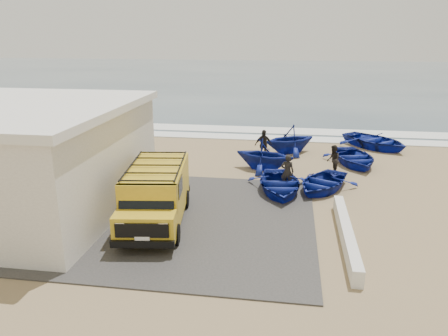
{
  "coord_description": "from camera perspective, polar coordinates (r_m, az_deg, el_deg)",
  "views": [
    {
      "loc": [
        2.91,
        -17.15,
        6.91
      ],
      "look_at": [
        0.12,
        0.99,
        1.2
      ],
      "focal_mm": 35.0,
      "sensor_mm": 36.0,
      "label": 1
    }
  ],
  "objects": [
    {
      "name": "slab",
      "position": [
        17.35,
        -8.51,
        -6.3
      ],
      "size": [
        12.0,
        10.0,
        0.05
      ],
      "primitive_type": "cube",
      "color": "#3E3B39",
      "rests_on": "ground"
    },
    {
      "name": "ground",
      "position": [
        18.72,
        -0.84,
        -4.38
      ],
      "size": [
        160.0,
        160.0,
        0.0
      ],
      "primitive_type": "plane",
      "color": "#937B55"
    },
    {
      "name": "building",
      "position": [
        18.98,
        -24.89,
        1.16
      ],
      "size": [
        8.4,
        9.4,
        4.3
      ],
      "color": "silver",
      "rests_on": "ground"
    },
    {
      "name": "fisherman_front",
      "position": [
        20.16,
        8.28,
        -0.51
      ],
      "size": [
        0.62,
        0.44,
        1.63
      ],
      "primitive_type": "imported",
      "rotation": [
        0.0,
        0.0,
        3.06
      ],
      "color": "black",
      "rests_on": "ground"
    },
    {
      "name": "boat_far_right",
      "position": [
        28.84,
        19.13,
        3.38
      ],
      "size": [
        5.27,
        5.38,
        0.91
      ],
      "primitive_type": "imported",
      "rotation": [
        0.0,
        0.0,
        0.73
      ],
      "color": "navy",
      "rests_on": "ground"
    },
    {
      "name": "boat_near_right",
      "position": [
        20.41,
        12.71,
        -1.83
      ],
      "size": [
        3.91,
        4.37,
        0.75
      ],
      "primitive_type": "imported",
      "rotation": [
        0.0,
        0.0,
        -0.46
      ],
      "color": "navy",
      "rests_on": "ground"
    },
    {
      "name": "surf_wash",
      "position": [
        32.52,
        3.41,
        5.02
      ],
      "size": [
        180.0,
        2.2,
        0.04
      ],
      "primitive_type": "cube",
      "color": "white",
      "rests_on": "ground"
    },
    {
      "name": "fisherman_middle",
      "position": [
        22.67,
        14.07,
        1.02
      ],
      "size": [
        0.6,
        0.76,
        1.52
      ],
      "primitive_type": "imported",
      "rotation": [
        0.0,
        0.0,
        -1.53
      ],
      "color": "black",
      "rests_on": "ground"
    },
    {
      "name": "ocean",
      "position": [
        73.53,
        6.56,
        11.78
      ],
      "size": [
        180.0,
        88.0,
        0.01
      ],
      "primitive_type": "cube",
      "color": "#385166",
      "rests_on": "ground"
    },
    {
      "name": "boat_mid_right",
      "position": [
        24.78,
        16.66,
        1.32
      ],
      "size": [
        3.54,
        4.4,
        0.81
      ],
      "primitive_type": "imported",
      "rotation": [
        0.0,
        0.0,
        0.21
      ],
      "color": "navy",
      "rests_on": "ground"
    },
    {
      "name": "boat_mid_left",
      "position": [
        22.89,
        5.3,
        1.78
      ],
      "size": [
        3.74,
        3.45,
        1.64
      ],
      "primitive_type": "imported",
      "rotation": [
        0.0,
        0.0,
        1.29
      ],
      "color": "navy",
      "rests_on": "ground"
    },
    {
      "name": "boat_far_left",
      "position": [
        26.34,
        8.57,
        3.78
      ],
      "size": [
        4.2,
        4.07,
        1.69
      ],
      "primitive_type": "imported",
      "rotation": [
        0.0,
        0.0,
        -1.01
      ],
      "color": "navy",
      "rests_on": "ground"
    },
    {
      "name": "van",
      "position": [
        16.47,
        -8.89,
        -3.22
      ],
      "size": [
        2.71,
        5.43,
        2.23
      ],
      "rotation": [
        0.0,
        0.0,
        0.14
      ],
      "color": "gold",
      "rests_on": "ground"
    },
    {
      "name": "surf_line",
      "position": [
        30.09,
        2.95,
        4.04
      ],
      "size": [
        180.0,
        1.6,
        0.06
      ],
      "primitive_type": "cube",
      "color": "white",
      "rests_on": "ground"
    },
    {
      "name": "boat_near_left",
      "position": [
        19.77,
        7.22,
        -2.07
      ],
      "size": [
        3.22,
        4.19,
        0.81
      ],
      "primitive_type": "imported",
      "rotation": [
        0.0,
        0.0,
        0.12
      ],
      "color": "navy",
      "rests_on": "ground"
    },
    {
      "name": "fisherman_back",
      "position": [
        24.7,
        5.15,
        3.04
      ],
      "size": [
        1.09,
        0.8,
        1.72
      ],
      "primitive_type": "imported",
      "rotation": [
        0.0,
        0.0,
        0.43
      ],
      "color": "black",
      "rests_on": "ground"
    },
    {
      "name": "parapet",
      "position": [
        15.77,
        15.67,
        -8.29
      ],
      "size": [
        0.35,
        6.0,
        0.55
      ],
      "primitive_type": "cube",
      "color": "silver",
      "rests_on": "ground"
    }
  ]
}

